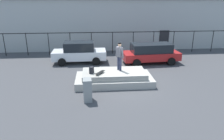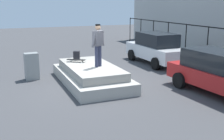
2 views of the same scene
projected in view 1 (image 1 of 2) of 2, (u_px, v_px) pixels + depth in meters
name	position (u px, v px, depth m)	size (l,w,h in m)	color
ground_plane	(123.00, 83.00, 13.40)	(60.00, 60.00, 0.00)	#424244
concrete_ledge	(114.00, 78.00, 13.25)	(4.79, 2.33, 0.79)	#ADA89E
skateboarder	(120.00, 55.00, 13.01)	(0.50, 0.73, 1.76)	#2D334C
skateboard	(100.00, 72.00, 12.63)	(0.62, 0.80, 0.12)	black
backpack	(92.00, 70.00, 12.71)	(0.28, 0.20, 0.41)	black
car_white_sedan_near	(79.00, 52.00, 17.34)	(4.38, 2.01, 1.74)	white
car_red_hatchback_mid	(151.00, 53.00, 17.20)	(4.72, 2.25, 1.63)	#B21E1E
utility_box	(88.00, 90.00, 10.90)	(0.44, 0.60, 1.21)	gray
fence_row	(113.00, 39.00, 19.98)	(24.06, 0.06, 2.10)	black
warehouse_building	(109.00, 20.00, 24.31)	(27.74, 8.05, 5.33)	#B2B2AD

